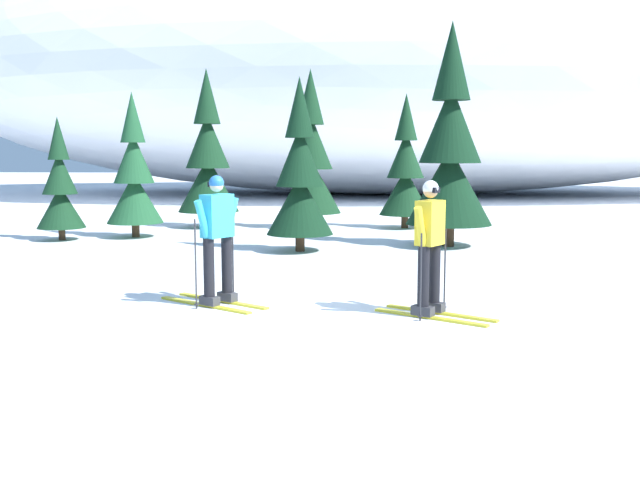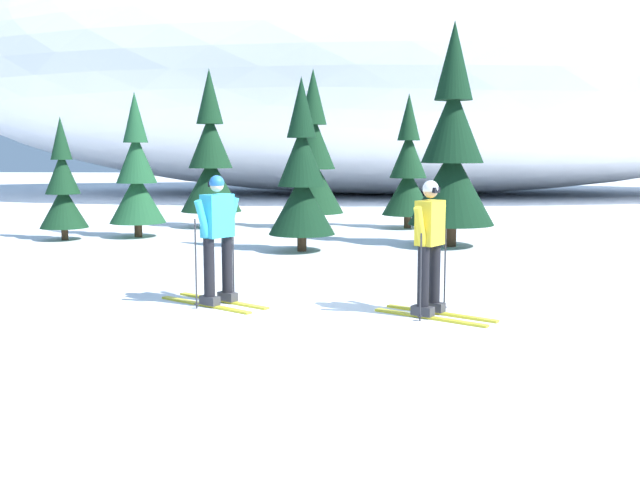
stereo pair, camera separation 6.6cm
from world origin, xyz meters
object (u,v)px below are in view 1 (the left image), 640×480
at_px(pine_tree_far_left, 60,189).
at_px(pine_tree_left, 134,177).
at_px(skier_cyan_jacket, 217,237).
at_px(pine_tree_far_right, 450,154).
at_px(skier_yellow_jacket, 430,246).
at_px(pine_tree_center, 311,162).
at_px(pine_tree_right, 405,172).
at_px(pine_tree_center_left, 208,161).
at_px(pine_tree_center_right, 300,179).

bearing_deg(pine_tree_far_left, pine_tree_left, 22.96).
xyz_separation_m(skier_cyan_jacket, pine_tree_far_left, (-5.14, 7.07, 0.28)).
relative_size(pine_tree_far_left, pine_tree_far_right, 0.59).
relative_size(skier_cyan_jacket, pine_tree_far_right, 0.36).
distance_m(skier_cyan_jacket, pine_tree_far_right, 7.62).
height_order(skier_yellow_jacket, pine_tree_left, pine_tree_left).
bearing_deg(pine_tree_center, pine_tree_right, 5.51).
xyz_separation_m(skier_cyan_jacket, skier_yellow_jacket, (2.86, -0.51, -0.03)).
relative_size(pine_tree_center_left, pine_tree_far_right, 0.89).
relative_size(skier_cyan_jacket, pine_tree_center, 0.42).
xyz_separation_m(pine_tree_left, pine_tree_far_right, (7.52, -1.32, 0.58)).
relative_size(skier_cyan_jacket, pine_tree_far_left, 0.61).
relative_size(skier_yellow_jacket, pine_tree_center_right, 0.48).
bearing_deg(pine_tree_center_right, pine_tree_far_left, 164.35).
distance_m(pine_tree_center_right, pine_tree_right, 5.41).
height_order(skier_cyan_jacket, pine_tree_right, pine_tree_right).
relative_size(pine_tree_left, pine_tree_far_right, 0.72).
relative_size(pine_tree_center, pine_tree_far_right, 0.88).
relative_size(pine_tree_center_left, pine_tree_center, 1.01).
xyz_separation_m(skier_cyan_jacket, pine_tree_center_right, (0.71, 5.43, 0.58)).
distance_m(pine_tree_left, pine_tree_far_right, 7.66).
xyz_separation_m(pine_tree_right, pine_tree_far_right, (0.72, -3.79, 0.53)).
bearing_deg(skier_cyan_jacket, pine_tree_left, 114.67).
bearing_deg(pine_tree_far_left, skier_yellow_jacket, -43.41).
distance_m(skier_cyan_jacket, pine_tree_center_right, 5.50).
height_order(pine_tree_far_left, pine_tree_center_left, pine_tree_center_left).
relative_size(pine_tree_far_left, pine_tree_center, 0.68).
height_order(pine_tree_right, pine_tree_far_right, pine_tree_far_right).
height_order(skier_cyan_jacket, pine_tree_left, pine_tree_left).
bearing_deg(skier_cyan_jacket, pine_tree_center_right, 82.50).
xyz_separation_m(pine_tree_far_left, pine_tree_center_right, (5.86, -1.64, 0.31)).
bearing_deg(pine_tree_right, pine_tree_center_right, -117.93).
bearing_deg(pine_tree_right, skier_cyan_jacket, -107.65).
bearing_deg(pine_tree_center_left, pine_tree_far_right, -31.40).
distance_m(skier_yellow_jacket, pine_tree_center, 10.73).
height_order(pine_tree_center_left, pine_tree_right, pine_tree_center_left).
xyz_separation_m(skier_yellow_jacket, pine_tree_center, (-2.21, 10.46, 0.89)).
height_order(skier_yellow_jacket, pine_tree_center_left, pine_tree_center_left).
bearing_deg(skier_cyan_jacket, pine_tree_center, 86.26).
bearing_deg(pine_tree_left, pine_tree_far_right, -9.99).
bearing_deg(pine_tree_left, pine_tree_center_right, -28.45).
height_order(skier_yellow_jacket, pine_tree_far_right, pine_tree_far_right).
bearing_deg(pine_tree_far_left, pine_tree_center_right, -15.65).
height_order(skier_cyan_jacket, pine_tree_center_right, pine_tree_center_right).
relative_size(pine_tree_left, pine_tree_center, 0.82).
bearing_deg(pine_tree_right, skier_yellow_jacket, -92.04).
relative_size(pine_tree_left, pine_tree_right, 0.97).
xyz_separation_m(skier_yellow_jacket, pine_tree_right, (0.38, 10.71, 0.62)).
relative_size(skier_yellow_jacket, pine_tree_right, 0.48).
bearing_deg(pine_tree_center_right, pine_tree_left, 151.55).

